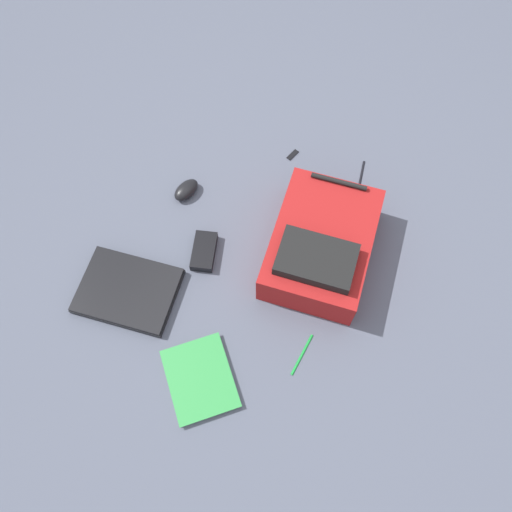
% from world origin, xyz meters
% --- Properties ---
extents(ground_plane, '(3.44, 3.44, 0.00)m').
position_xyz_m(ground_plane, '(0.00, 0.00, 0.00)').
color(ground_plane, '#4C5160').
extents(backpack, '(0.36, 0.47, 0.18)m').
position_xyz_m(backpack, '(0.17, 0.11, 0.08)').
color(backpack, maroon).
rests_on(backpack, ground_plane).
extents(laptop, '(0.34, 0.28, 0.03)m').
position_xyz_m(laptop, '(-0.37, -0.26, 0.02)').
color(laptop, black).
rests_on(laptop, ground_plane).
extents(book_comic, '(0.31, 0.31, 0.02)m').
position_xyz_m(book_comic, '(-0.02, -0.43, 0.01)').
color(book_comic, silver).
rests_on(book_comic, ground_plane).
extents(computer_mouse, '(0.09, 0.12, 0.04)m').
position_xyz_m(computer_mouse, '(-0.36, 0.16, 0.02)').
color(computer_mouse, black).
rests_on(computer_mouse, ground_plane).
extents(power_brick, '(0.11, 0.15, 0.03)m').
position_xyz_m(power_brick, '(-0.19, -0.03, 0.02)').
color(power_brick, black).
rests_on(power_brick, ground_plane).
extents(pen_black, '(0.02, 0.15, 0.01)m').
position_xyz_m(pen_black, '(0.24, -0.23, 0.00)').
color(pen_black, '#198C33').
rests_on(pen_black, ground_plane).
extents(pen_blue, '(0.03, 0.15, 0.01)m').
position_xyz_m(pen_blue, '(0.20, 0.47, 0.00)').
color(pen_blue, black).
rests_on(pen_blue, ground_plane).
extents(usb_stick, '(0.03, 0.05, 0.01)m').
position_xyz_m(usb_stick, '(-0.06, 0.47, 0.00)').
color(usb_stick, black).
rests_on(usb_stick, ground_plane).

